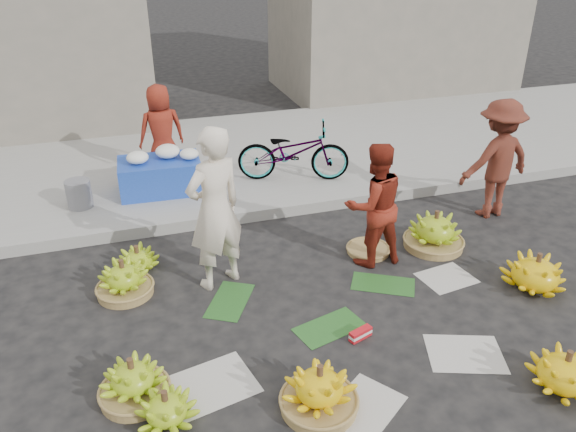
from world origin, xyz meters
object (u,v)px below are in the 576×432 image
object	(u,v)px
banana_bunch_0	(133,382)
flower_table	(161,173)
vendor_cream	(215,209)
bicycle	(293,152)
banana_bunch_4	(536,272)

from	to	relation	value
banana_bunch_0	flower_table	distance (m)	3.75
banana_bunch_0	vendor_cream	distance (m)	1.85
flower_table	bicycle	size ratio (longest dim) A/B	0.70
flower_table	banana_bunch_4	bearing A→B (deg)	-41.79
banana_bunch_4	bicycle	size ratio (longest dim) A/B	0.44
banana_bunch_0	banana_bunch_4	size ratio (longest dim) A/B	0.84
banana_bunch_0	vendor_cream	bearing A→B (deg)	55.65
banana_bunch_4	bicycle	xyz separation A→B (m)	(-1.58, 3.20, 0.35)
banana_bunch_4	flower_table	world-z (taller)	flower_table
banana_bunch_4	vendor_cream	xyz separation A→B (m)	(-3.09, 1.09, 0.68)
vendor_cream	banana_bunch_0	bearing A→B (deg)	32.21
flower_table	bicycle	bearing A→B (deg)	-2.29
banana_bunch_0	flower_table	world-z (taller)	flower_table
banana_bunch_0	bicycle	xyz separation A→B (m)	(2.48, 3.53, 0.37)
banana_bunch_0	bicycle	world-z (taller)	bicycle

